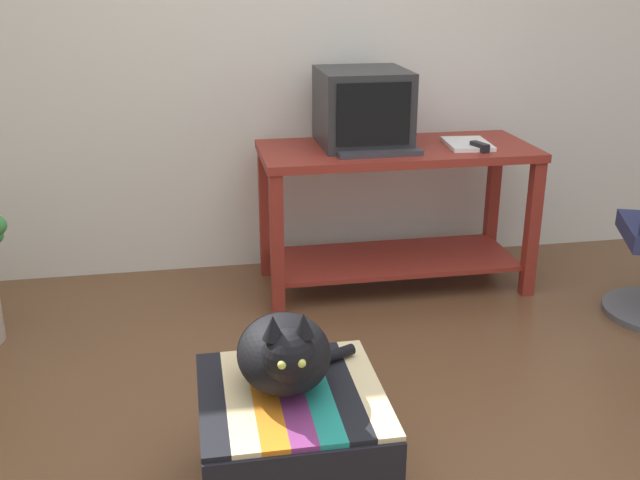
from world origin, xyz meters
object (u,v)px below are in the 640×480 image
desk (395,193)px  tv_monitor (362,109)px  cat (285,353)px  keyboard (378,152)px  stapler (480,147)px  ottoman_with_blanket (292,445)px  book (468,144)px

desk → tv_monitor: (-0.16, 0.08, 0.41)m
tv_monitor → cat: size_ratio=1.15×
keyboard → cat: bearing=-115.8°
cat → keyboard: bearing=66.4°
keyboard → stapler: (0.49, -0.02, 0.01)m
ottoman_with_blanket → cat: 0.31m
tv_monitor → stapler: (0.52, -0.23, -0.16)m
tv_monitor → stapler: size_ratio=4.11×
book → stapler: bearing=-75.4°
book → stapler: stapler is taller
keyboard → book: (0.47, 0.09, -0.00)m
keyboard → cat: size_ratio=1.02×
stapler → book: bearing=83.3°
keyboard → ottoman_with_blanket: keyboard is taller
book → cat: size_ratio=0.71×
book → ottoman_with_blanket: (-1.10, -1.50, -0.55)m
keyboard → cat: (-0.63, -1.39, -0.25)m
stapler → tv_monitor: bearing=140.3°
tv_monitor → keyboard: 0.27m
desk → tv_monitor: bearing=154.8°
ottoman_with_blanket → desk: bearing=64.1°
cat → stapler: size_ratio=3.56×
keyboard → stapler: size_ratio=3.64×
tv_monitor → stapler: bearing=-23.5°
keyboard → cat: 1.55m
book → cat: (-1.11, -1.48, -0.25)m
tv_monitor → stapler: 0.59m
book → ottoman_with_blanket: 1.94m
ottoman_with_blanket → cat: (-0.01, 0.02, 0.31)m
book → ottoman_with_blanket: size_ratio=0.49×
tv_monitor → book: tv_monitor is taller
ottoman_with_blanket → cat: size_ratio=1.45×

